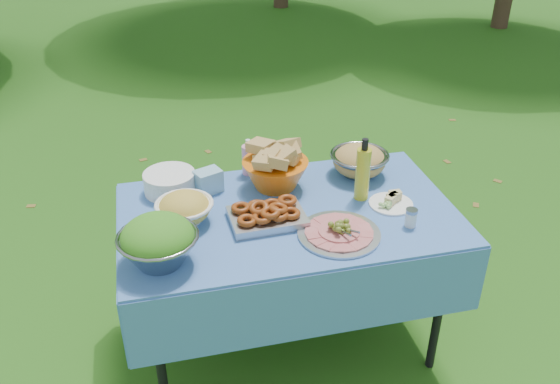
# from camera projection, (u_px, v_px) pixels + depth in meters

# --- Properties ---
(ground) EXTENTS (80.00, 80.00, 0.00)m
(ground) POSITION_uv_depth(u_px,v_px,m) (287.00, 339.00, 2.98)
(ground) COLOR #14380A
(ground) RESTS_ON ground
(picnic_table) EXTENTS (1.46, 0.86, 0.76)m
(picnic_table) POSITION_uv_depth(u_px,v_px,m) (288.00, 280.00, 2.78)
(picnic_table) COLOR #7AABEA
(picnic_table) RESTS_ON ground
(salad_bowl) EXTENTS (0.40, 0.40, 0.20)m
(salad_bowl) POSITION_uv_depth(u_px,v_px,m) (158.00, 241.00, 2.23)
(salad_bowl) COLOR gray
(salad_bowl) RESTS_ON picnic_table
(pasta_bowl_white) EXTENTS (0.28, 0.28, 0.13)m
(pasta_bowl_white) POSITION_uv_depth(u_px,v_px,m) (184.00, 208.00, 2.49)
(pasta_bowl_white) COLOR white
(pasta_bowl_white) RESTS_ON picnic_table
(plate_stack) EXTENTS (0.31, 0.31, 0.10)m
(plate_stack) POSITION_uv_depth(u_px,v_px,m) (170.00, 182.00, 2.72)
(plate_stack) COLOR white
(plate_stack) RESTS_ON picnic_table
(wipes_box) EXTENTS (0.14, 0.12, 0.11)m
(wipes_box) POSITION_uv_depth(u_px,v_px,m) (208.00, 181.00, 2.72)
(wipes_box) COLOR #8DC4E2
(wipes_box) RESTS_ON picnic_table
(sanitizer_bottle) EXTENTS (0.07, 0.07, 0.18)m
(sanitizer_bottle) POSITION_uv_depth(u_px,v_px,m) (248.00, 157.00, 2.85)
(sanitizer_bottle) COLOR pink
(sanitizer_bottle) RESTS_ON picnic_table
(bread_bowl) EXTENTS (0.31, 0.31, 0.20)m
(bread_bowl) POSITION_uv_depth(u_px,v_px,m) (275.00, 167.00, 2.73)
(bread_bowl) COLOR orange
(bread_bowl) RESTS_ON picnic_table
(pasta_bowl_steel) EXTENTS (0.33, 0.33, 0.15)m
(pasta_bowl_steel) POSITION_uv_depth(u_px,v_px,m) (359.00, 160.00, 2.85)
(pasta_bowl_steel) COLOR gray
(pasta_bowl_steel) RESTS_ON picnic_table
(fried_tray) EXTENTS (0.32, 0.24, 0.07)m
(fried_tray) POSITION_uv_depth(u_px,v_px,m) (267.00, 214.00, 2.51)
(fried_tray) COLOR #AEAEB2
(fried_tray) RESTS_ON picnic_table
(charcuterie_platter) EXTENTS (0.37, 0.37, 0.08)m
(charcuterie_platter) POSITION_uv_depth(u_px,v_px,m) (339.00, 227.00, 2.42)
(charcuterie_platter) COLOR #B2B3B9
(charcuterie_platter) RESTS_ON picnic_table
(oil_bottle) EXTENTS (0.08, 0.08, 0.30)m
(oil_bottle) POSITION_uv_depth(u_px,v_px,m) (363.00, 169.00, 2.62)
(oil_bottle) COLOR gold
(oil_bottle) RESTS_ON picnic_table
(cheese_plate) EXTENTS (0.21, 0.21, 0.05)m
(cheese_plate) POSITION_uv_depth(u_px,v_px,m) (391.00, 200.00, 2.63)
(cheese_plate) COLOR white
(cheese_plate) RESTS_ON picnic_table
(shaker) EXTENTS (0.07, 0.07, 0.08)m
(shaker) POSITION_uv_depth(u_px,v_px,m) (411.00, 218.00, 2.48)
(shaker) COLOR silver
(shaker) RESTS_ON picnic_table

